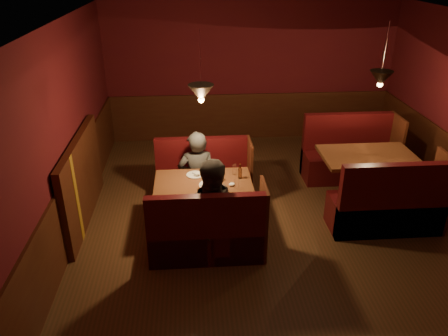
{
  "coord_description": "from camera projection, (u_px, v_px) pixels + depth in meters",
  "views": [
    {
      "loc": [
        -1.25,
        -5.49,
        3.67
      ],
      "look_at": [
        -0.83,
        0.05,
        0.95
      ],
      "focal_mm": 35.0,
      "sensor_mm": 36.0,
      "label": 1
    }
  ],
  "objects": [
    {
      "name": "diner_a",
      "position": [
        197.0,
        160.0,
        6.71
      ],
      "size": [
        0.63,
        0.44,
        1.64
      ],
      "primitive_type": "imported",
      "rotation": [
        0.0,
        0.0,
        3.22
      ],
      "color": "#353535",
      "rests_on": "ground"
    },
    {
      "name": "main_bench_near",
      "position": [
        208.0,
        237.0,
        5.72
      ],
      "size": [
        1.53,
        0.55,
        1.04
      ],
      "color": "#4D0A0E",
      "rests_on": "ground"
    },
    {
      "name": "second_bench_near",
      "position": [
        389.0,
        209.0,
        6.3
      ],
      "size": [
        1.62,
        0.61,
        1.16
      ],
      "color": "#4D0A0E",
      "rests_on": "ground"
    },
    {
      "name": "main_bench_far",
      "position": [
        204.0,
        181.0,
        7.14
      ],
      "size": [
        1.53,
        0.55,
        1.04
      ],
      "color": "#4D0A0E",
      "rests_on": "ground"
    },
    {
      "name": "second_table",
      "position": [
        367.0,
        167.0,
        6.98
      ],
      "size": [
        1.47,
        0.94,
        0.83
      ],
      "color": "brown",
      "rests_on": "ground"
    },
    {
      "name": "diner_b",
      "position": [
        216.0,
        198.0,
        5.6
      ],
      "size": [
        0.86,
        0.68,
        1.72
      ],
      "primitive_type": "imported",
      "rotation": [
        0.0,
        0.0,
        0.04
      ],
      "color": "#312A26",
      "rests_on": "ground"
    },
    {
      "name": "room",
      "position": [
        263.0,
        160.0,
        6.17
      ],
      "size": [
        6.02,
        7.02,
        2.92
      ],
      "color": "#4E361D",
      "rests_on": "ground"
    },
    {
      "name": "second_bench_far",
      "position": [
        349.0,
        158.0,
        7.87
      ],
      "size": [
        1.62,
        0.61,
        1.16
      ],
      "color": "#4D0A0E",
      "rests_on": "ground"
    },
    {
      "name": "main_table",
      "position": [
        204.0,
        192.0,
        6.32
      ],
      "size": [
        1.39,
        0.85,
        0.97
      ],
      "color": "brown",
      "rests_on": "ground"
    }
  ]
}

